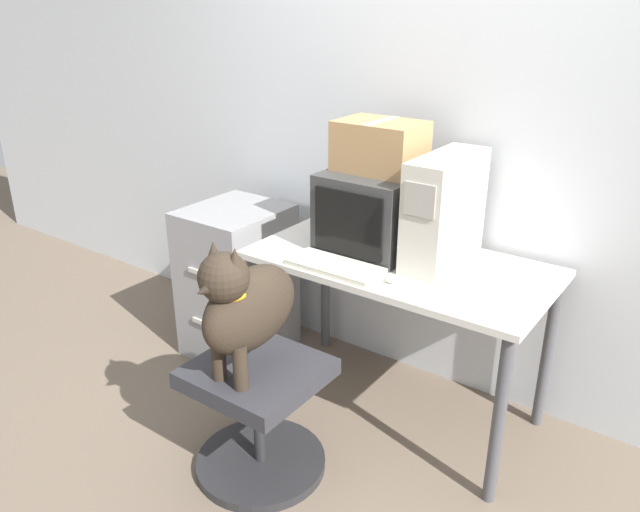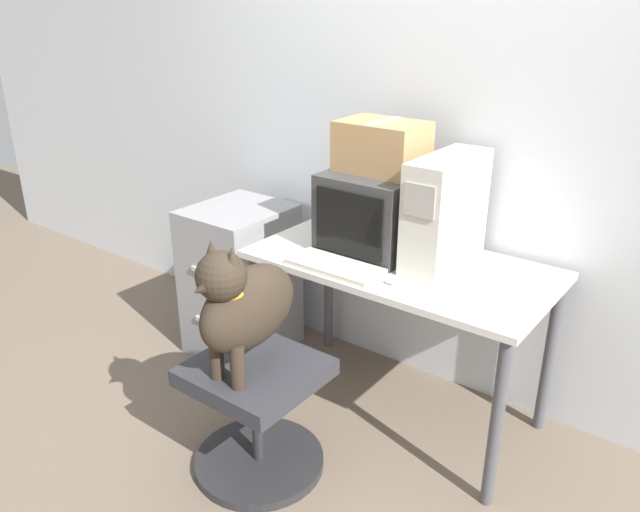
% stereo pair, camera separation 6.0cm
% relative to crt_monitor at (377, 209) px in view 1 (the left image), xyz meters
% --- Properties ---
extents(ground_plane, '(12.00, 12.00, 0.00)m').
position_rel_crt_monitor_xyz_m(ground_plane, '(0.18, -0.44, -0.96)').
color(ground_plane, '#6B5B4C').
extents(wall_back, '(8.00, 0.05, 2.60)m').
position_rel_crt_monitor_xyz_m(wall_back, '(0.18, 0.32, 0.34)').
color(wall_back, silver).
rests_on(wall_back, ground_plane).
extents(desk, '(1.31, 0.69, 0.78)m').
position_rel_crt_monitor_xyz_m(desk, '(0.18, -0.09, -0.28)').
color(desk, silver).
rests_on(desk, ground_plane).
extents(crt_monitor, '(0.41, 0.49, 0.36)m').
position_rel_crt_monitor_xyz_m(crt_monitor, '(0.00, 0.00, 0.00)').
color(crt_monitor, '#383838').
rests_on(crt_monitor, desk).
extents(pc_tower, '(0.18, 0.48, 0.47)m').
position_rel_crt_monitor_xyz_m(pc_tower, '(0.33, 0.00, 0.06)').
color(pc_tower, beige).
rests_on(pc_tower, desk).
extents(keyboard, '(0.41, 0.18, 0.03)m').
position_rel_crt_monitor_xyz_m(keyboard, '(-0.00, -0.33, -0.16)').
color(keyboard, beige).
rests_on(keyboard, desk).
extents(computer_mouse, '(0.06, 0.05, 0.04)m').
position_rel_crt_monitor_xyz_m(computer_mouse, '(0.26, -0.32, -0.16)').
color(computer_mouse, silver).
rests_on(computer_mouse, desk).
extents(office_chair, '(0.55, 0.55, 0.50)m').
position_rel_crt_monitor_xyz_m(office_chair, '(-0.07, -0.77, -0.68)').
color(office_chair, '#262628').
rests_on(office_chair, ground_plane).
extents(dog, '(0.20, 0.50, 0.56)m').
position_rel_crt_monitor_xyz_m(dog, '(-0.07, -0.82, -0.16)').
color(dog, '#33281E').
rests_on(dog, office_chair).
extents(filing_cabinet, '(0.46, 0.53, 0.83)m').
position_rel_crt_monitor_xyz_m(filing_cabinet, '(-0.81, -0.10, -0.54)').
color(filing_cabinet, gray).
rests_on(filing_cabinet, ground_plane).
extents(cardboard_box, '(0.37, 0.26, 0.22)m').
position_rel_crt_monitor_xyz_m(cardboard_box, '(0.00, 0.00, 0.29)').
color(cardboard_box, '#A87F51').
rests_on(cardboard_box, crt_monitor).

